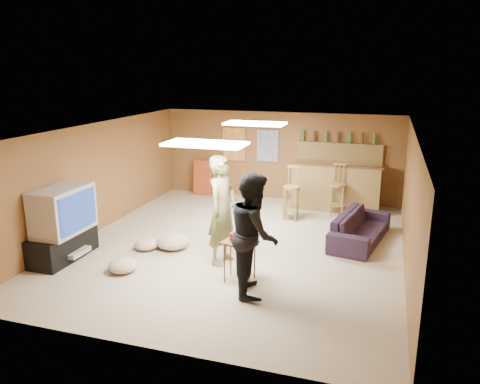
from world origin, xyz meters
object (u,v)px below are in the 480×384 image
(sofa, at_px, (360,228))
(tray_table, at_px, (240,261))
(person_olive, at_px, (222,210))
(bar_counter, at_px, (336,187))
(tv_body, at_px, (63,210))
(person_black, at_px, (254,234))

(sofa, height_order, tray_table, tray_table)
(person_olive, bearing_deg, bar_counter, -11.31)
(person_olive, distance_m, tray_table, 0.99)
(tv_body, height_order, bar_counter, tv_body)
(bar_counter, xyz_separation_m, person_olive, (-1.50, -3.75, 0.39))
(sofa, bearing_deg, person_olive, 138.86)
(person_black, xyz_separation_m, sofa, (1.39, 2.60, -0.63))
(person_black, bearing_deg, bar_counter, -26.73)
(tv_body, relative_size, person_olive, 0.59)
(bar_counter, xyz_separation_m, sofa, (0.70, -2.03, -0.27))
(tv_body, distance_m, tray_table, 3.21)
(tray_table, bearing_deg, sofa, 53.76)
(person_black, relative_size, tray_table, 2.80)
(person_black, bearing_deg, sofa, -46.39)
(person_olive, distance_m, person_black, 1.20)
(tv_body, bearing_deg, person_black, -3.09)
(person_olive, bearing_deg, tray_table, -130.01)
(tv_body, bearing_deg, person_olive, 14.87)
(person_black, distance_m, tray_table, 0.72)
(bar_counter, height_order, person_olive, person_olive)
(bar_counter, distance_m, person_black, 4.70)
(tv_body, height_order, tray_table, tv_body)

